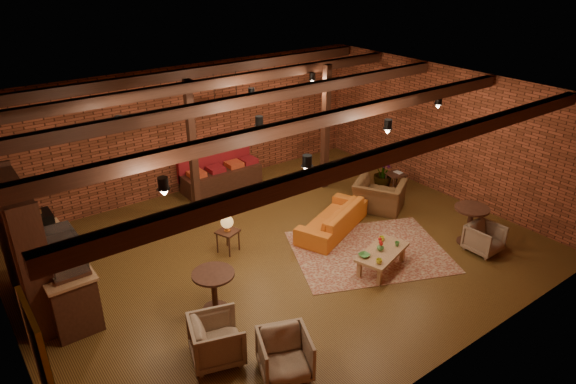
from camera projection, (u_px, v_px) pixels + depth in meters
floor at (283, 252)px, 10.63m from camera, size 10.00×10.00×0.00m
ceiling at (282, 101)px, 9.26m from camera, size 10.00×8.00×0.02m
wall_back at (189, 129)px, 12.85m from camera, size 10.00×0.02×3.20m
wall_front at (453, 278)px, 7.05m from camera, size 10.00×0.02×3.20m
wall_right at (446, 132)px, 12.64m from camera, size 0.02×8.00×3.20m
ceiling_beams at (282, 108)px, 9.31m from camera, size 9.80×6.40×0.22m
ceiling_pipe at (236, 101)px, 10.57m from camera, size 9.60×0.12×0.12m
post_left at (193, 150)px, 11.51m from camera, size 0.16×0.16×3.20m
post_right at (326, 129)px, 12.91m from camera, size 0.16×0.16×3.20m
service_counter at (56, 263)px, 8.81m from camera, size 0.80×2.50×1.60m
plant_counter at (54, 236)px, 8.83m from camera, size 0.35×0.39×0.30m
shelving_hutch at (24, 248)px, 8.50m from camera, size 0.52×2.00×2.40m
chalkboard_menu at (42, 361)px, 5.63m from camera, size 0.08×0.96×1.46m
banquette at (221, 170)px, 13.32m from camera, size 2.10×0.70×1.00m
service_sign at (226, 104)px, 12.20m from camera, size 0.86×0.06×0.30m
ceiling_spotlights at (282, 119)px, 9.41m from camera, size 6.40×4.40×0.28m
rug at (369, 251)px, 10.65m from camera, size 3.76×3.38×0.01m
sofa at (332, 218)px, 11.33m from camera, size 2.23×1.55×0.61m
coffee_table at (382, 253)px, 9.92m from camera, size 1.32×0.92×0.66m
side_table_lamp at (227, 225)px, 10.40m from camera, size 0.51×0.51×0.82m
round_table_left at (214, 285)px, 8.72m from camera, size 0.73×0.73×0.76m
armchair_a at (217, 338)px, 7.72m from camera, size 0.91×0.94×0.79m
armchair_b at (285, 353)px, 7.45m from camera, size 0.93×0.91×0.75m
armchair_right at (380, 191)px, 12.18m from camera, size 1.19×1.33×0.98m
side_table_book at (396, 175)px, 13.16m from camera, size 0.52×0.52×0.50m
round_table_right at (470, 219)px, 10.75m from camera, size 0.71×0.71×0.84m
armchair_far at (485, 237)px, 10.54m from camera, size 0.66×0.62×0.66m
plant_tall at (386, 141)px, 12.92m from camera, size 1.96×1.96×2.63m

